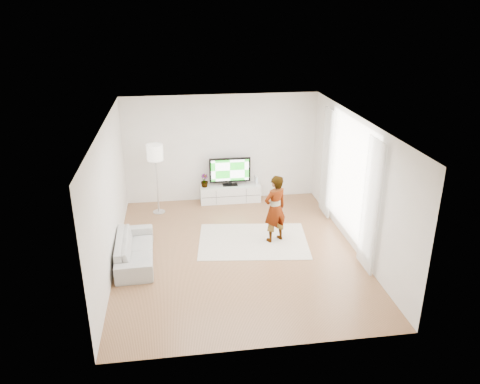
{
  "coord_description": "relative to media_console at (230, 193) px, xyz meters",
  "views": [
    {
      "loc": [
        -1.17,
        -8.62,
        4.89
      ],
      "look_at": [
        0.12,
        0.4,
        1.21
      ],
      "focal_mm": 35.0,
      "sensor_mm": 36.0,
      "label": 1
    }
  ],
  "objects": [
    {
      "name": "wall_back",
      "position": [
        -0.19,
        0.24,
        1.18
      ],
      "size": [
        5.0,
        0.02,
        2.8
      ],
      "primitive_type": "cube",
      "color": "white",
      "rests_on": "floor"
    },
    {
      "name": "wall_left",
      "position": [
        -2.69,
        -2.76,
        1.18
      ],
      "size": [
        0.02,
        6.0,
        2.8
      ],
      "primitive_type": "cube",
      "color": "white",
      "rests_on": "floor"
    },
    {
      "name": "window",
      "position": [
        2.29,
        -2.46,
        1.23
      ],
      "size": [
        0.01,
        2.6,
        2.5
      ],
      "primitive_type": "cube",
      "color": "white",
      "rests_on": "wall_right"
    },
    {
      "name": "media_console",
      "position": [
        0.0,
        0.0,
        0.0
      ],
      "size": [
        1.58,
        0.45,
        0.44
      ],
      "color": "white",
      "rests_on": "floor"
    },
    {
      "name": "sofa",
      "position": [
        -2.3,
        -2.82,
        0.05
      ],
      "size": [
        0.78,
        1.86,
        0.54
      ],
      "primitive_type": "imported",
      "rotation": [
        0.0,
        0.0,
        1.6
      ],
      "color": "#B1B1AC",
      "rests_on": "floor"
    },
    {
      "name": "television",
      "position": [
        0.0,
        0.03,
        0.63
      ],
      "size": [
        1.08,
        0.21,
        0.75
      ],
      "color": "black",
      "rests_on": "media_console"
    },
    {
      "name": "floor",
      "position": [
        -0.19,
        -2.76,
        -0.22
      ],
      "size": [
        6.0,
        6.0,
        0.0
      ],
      "primitive_type": "plane",
      "color": "#A6724B",
      "rests_on": "ground"
    },
    {
      "name": "curtain_far",
      "position": [
        2.21,
        -1.16,
        1.13
      ],
      "size": [
        0.04,
        0.7,
        2.6
      ],
      "primitive_type": "cube",
      "color": "white",
      "rests_on": "floor"
    },
    {
      "name": "ceiling",
      "position": [
        -0.19,
        -2.76,
        2.58
      ],
      "size": [
        6.0,
        6.0,
        0.0
      ],
      "primitive_type": "plane",
      "color": "white",
      "rests_on": "wall_back"
    },
    {
      "name": "floor_lamp",
      "position": [
        -1.87,
        -0.46,
        1.27
      ],
      "size": [
        0.39,
        0.39,
        1.77
      ],
      "color": "silver",
      "rests_on": "floor"
    },
    {
      "name": "potted_plant",
      "position": [
        -0.67,
        0.0,
        0.4
      ],
      "size": [
        0.26,
        0.26,
        0.35
      ],
      "primitive_type": "imported",
      "rotation": [
        0.0,
        0.0,
        0.42
      ],
      "color": "#3F7238",
      "rests_on": "media_console"
    },
    {
      "name": "game_console",
      "position": [
        0.69,
        -0.0,
        0.33
      ],
      "size": [
        0.08,
        0.17,
        0.23
      ],
      "rotation": [
        0.0,
        0.0,
        0.17
      ],
      "color": "white",
      "rests_on": "media_console"
    },
    {
      "name": "player",
      "position": [
        0.69,
        -2.35,
        0.55
      ],
      "size": [
        0.66,
        0.56,
        1.52
      ],
      "primitive_type": "imported",
      "rotation": [
        0.0,
        0.0,
        3.57
      ],
      "color": "#334772",
      "rests_on": "rug"
    },
    {
      "name": "wall_front",
      "position": [
        -0.19,
        -5.76,
        1.18
      ],
      "size": [
        5.0,
        0.02,
        2.8
      ],
      "primitive_type": "cube",
      "color": "white",
      "rests_on": "floor"
    },
    {
      "name": "wall_right",
      "position": [
        2.31,
        -2.76,
        1.18
      ],
      "size": [
        0.02,
        6.0,
        2.8
      ],
      "primitive_type": "cube",
      "color": "white",
      "rests_on": "floor"
    },
    {
      "name": "rug",
      "position": [
        0.22,
        -2.32,
        -0.22
      ],
      "size": [
        2.57,
        1.98,
        0.01
      ],
      "primitive_type": "cube",
      "rotation": [
        0.0,
        0.0,
        -0.12
      ],
      "color": "beige",
      "rests_on": "floor"
    },
    {
      "name": "curtain_near",
      "position": [
        2.21,
        -3.76,
        1.13
      ],
      "size": [
        0.04,
        0.7,
        2.6
      ],
      "primitive_type": "cube",
      "color": "white",
      "rests_on": "floor"
    }
  ]
}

